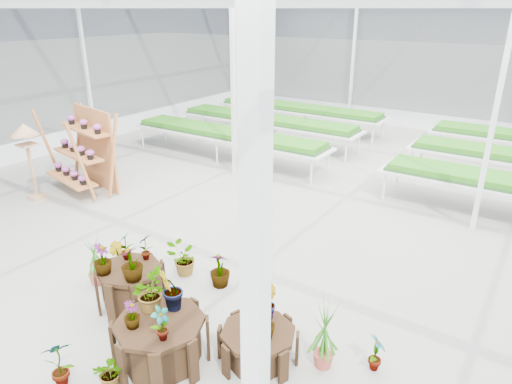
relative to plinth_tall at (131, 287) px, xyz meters
The scene contains 10 objects.
ground_plane 1.84m from the plinth_tall, 63.36° to the left, with size 24.00×24.00×0.00m, color gray.
greenhouse_shell 2.64m from the plinth_tall, 63.36° to the left, with size 18.00×24.00×4.50m, color white, non-canonical shape.
steel_frame 2.64m from the plinth_tall, 63.36° to the left, with size 18.00×24.00×4.50m, color silver, non-canonical shape.
nursery_benches 8.86m from the plinth_tall, 84.73° to the left, with size 16.00×7.00×0.84m, color silver, non-canonical shape.
plinth_tall is the anchor object (origin of this frame).
plinth_mid 1.34m from the plinth_tall, 26.57° to the right, with size 1.17×1.17×0.62m, color black.
plinth_low 2.20m from the plinth_tall, ahead, with size 0.99×0.99×0.45m, color black.
shelf_rack 5.35m from the plinth_tall, 150.26° to the left, with size 1.88×1.00×1.99m, color #AA6533, non-canonical shape.
bird_table 5.40m from the plinth_tall, 162.02° to the left, with size 0.43×0.43×1.82m, color tan, non-canonical shape.
nursery_plants 1.06m from the plinth_tall, ahead, with size 4.81×3.18×1.20m.
Camera 1 is at (3.93, -5.40, 4.20)m, focal length 32.00 mm.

